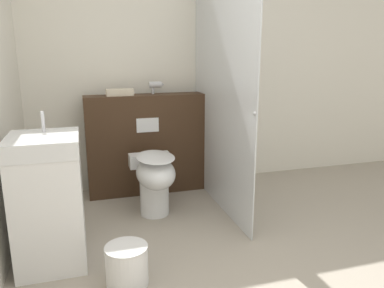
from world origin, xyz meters
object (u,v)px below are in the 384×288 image
Objects in this scene: sink_vanity at (49,201)px; waste_bin at (127,265)px; hair_drier at (156,85)px; toilet at (155,178)px.

sink_vanity reaches higher than waste_bin.
hair_drier is 1.97m from waste_bin.
hair_drier is at bearing 50.74° from sink_vanity.
toilet is at bearing 33.63° from sink_vanity.
waste_bin is (-0.37, -0.96, -0.22)m from toilet.
hair_drier reaches higher than toilet.
hair_drier reaches higher than sink_vanity.
toilet is at bearing -103.57° from hair_drier.
sink_vanity is 6.83× the size of hair_drier.
waste_bin is at bearing -111.01° from toilet.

